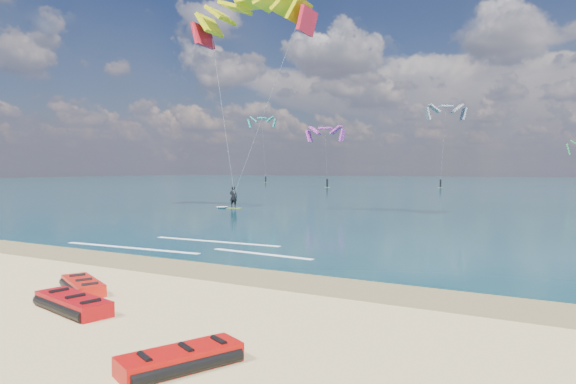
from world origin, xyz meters
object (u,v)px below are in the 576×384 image
(packed_kite_right, at_px, (181,368))
(packed_kite_mid, at_px, (83,291))
(packed_kite_left, at_px, (73,311))
(kitesurfer_main, at_px, (243,98))

(packed_kite_right, bearing_deg, packed_kite_mid, 88.45)
(packed_kite_left, height_order, packed_kite_right, packed_kite_left)
(packed_kite_left, relative_size, packed_kite_mid, 1.15)
(packed_kite_left, distance_m, packed_kite_right, 4.61)
(packed_kite_left, distance_m, kitesurfer_main, 27.96)
(packed_kite_mid, distance_m, packed_kite_right, 6.39)
(packed_kite_left, relative_size, packed_kite_right, 1.16)
(packed_kite_right, height_order, kitesurfer_main, kitesurfer_main)
(packed_kite_left, height_order, packed_kite_mid, packed_kite_left)
(kitesurfer_main, bearing_deg, packed_kite_mid, -76.73)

